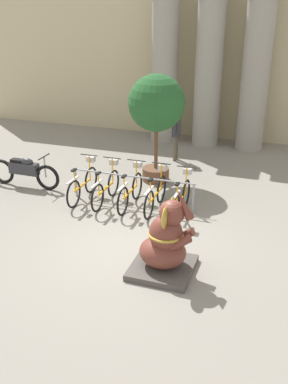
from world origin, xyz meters
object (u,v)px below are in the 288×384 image
Objects in this scene: motorcycle at (25,171)px; bicycle_3 at (156,194)px; potted_tree at (156,107)px; bicycle_4 at (181,198)px; elephant_statue at (165,244)px; person_pedestrian at (176,131)px; bicycle_1 at (106,187)px; bicycle_0 at (83,184)px; bicycle_2 at (131,190)px.

bicycle_3 is at bearing -3.38° from motorcycle.
motorcycle is at bearing -153.53° from potted_tree.
elephant_statue is at bearing -82.57° from bicycle_4.
bicycle_3 is at bearing 175.70° from bicycle_4.
person_pedestrian is 2.19m from potted_tree.
potted_tree is at bearing 109.78° from elephant_statue.
bicycle_4 is at bearing -0.96° from bicycle_1.
bicycle_3 is at bearing 0.08° from bicycle_0.
bicycle_1 is 1.00× the size of bicycle_3.
elephant_statue reaches higher than bicycle_4.
elephant_statue is (1.61, -2.46, 0.17)m from bicycle_2.
bicycle_2 reaches higher than motorcycle.
potted_tree reaches higher than bicycle_2.
elephant_statue is (2.25, -2.45, 0.17)m from bicycle_1.
bicycle_3 is 0.79× the size of motorcycle.
potted_tree is (3.22, 1.61, 1.62)m from motorcycle.
bicycle_4 is 0.79× the size of motorcycle.
bicycle_1 is 1.29m from bicycle_3.
bicycle_1 is at bearing 179.04° from bicycle_4.
bicycle_2 is (0.65, 0.02, 0.00)m from bicycle_1.
bicycle_1 is 1.04× the size of person_pedestrian.
person_pedestrian is (-1.48, 6.18, 0.38)m from elephant_statue.
elephant_statue is at bearing -40.35° from bicycle_0.
bicycle_1 is 2.53m from motorcycle.
bicycle_3 is (1.94, 0.00, 0.00)m from bicycle_0.
potted_tree is (0.06, 1.83, 1.67)m from bicycle_2.
bicycle_0 is 1.00× the size of bicycle_1.
potted_tree reaches higher than person_pedestrian.
elephant_statue is at bearing -56.90° from bicycle_2.
bicycle_2 is 0.57× the size of potted_tree.
bicycle_2 is at bearing -92.01° from person_pedestrian.
motorcycle is 3.95m from potted_tree.
bicycle_0 is 4.02m from person_pedestrian.
bicycle_2 and bicycle_3 have the same top height.
bicycle_0 and bicycle_4 have the same top height.
bicycle_0 is 1.00× the size of bicycle_2.
bicycle_2 is at bearing 0.11° from bicycle_0.
bicycle_1 and bicycle_3 have the same top height.
person_pedestrian is at bearing 46.68° from motorcycle.
bicycle_3 is 0.98× the size of elephant_statue.
motorcycle is at bearing 174.53° from bicycle_1.
motorcycle is (-2.52, 0.24, 0.05)m from bicycle_1.
bicycle_1 is at bearing -178.61° from bicycle_2.
bicycle_1 is at bearing -1.17° from bicycle_0.
bicycle_4 reaches higher than motorcycle.
bicycle_4 is at bearing -4.30° from bicycle_3.
elephant_statue is (2.90, -2.46, 0.17)m from bicycle_0.
bicycle_1 and bicycle_4 have the same top height.
motorcycle is at bearing 176.49° from bicycle_4.
bicycle_0 is at bearing -179.92° from bicycle_3.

